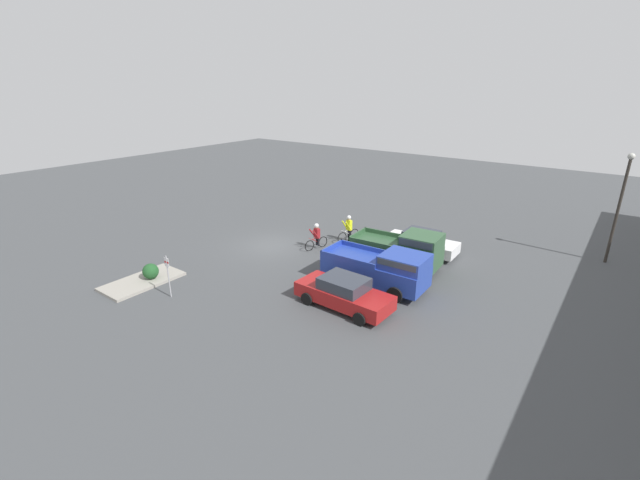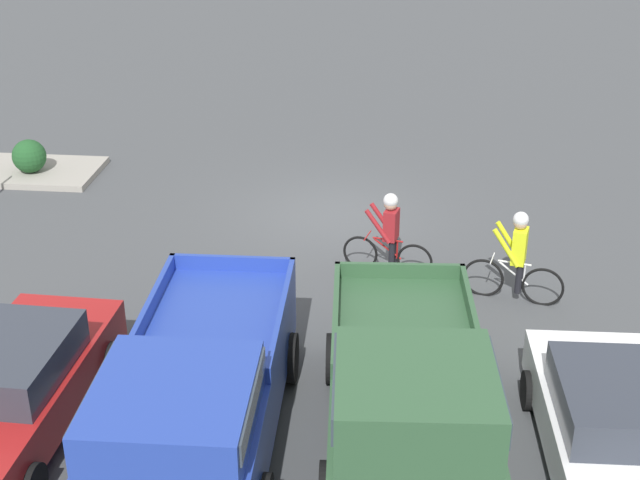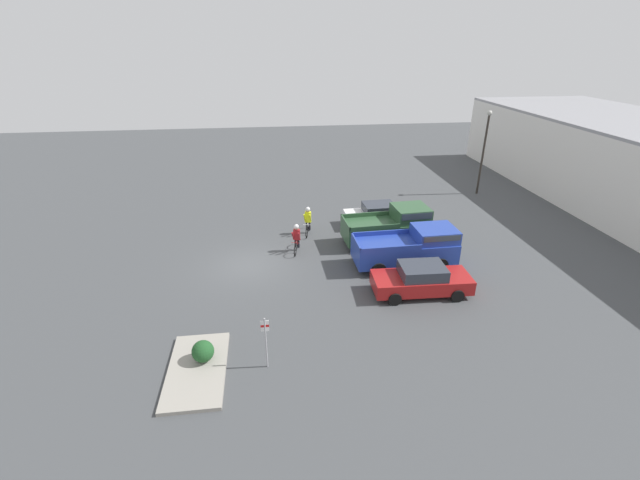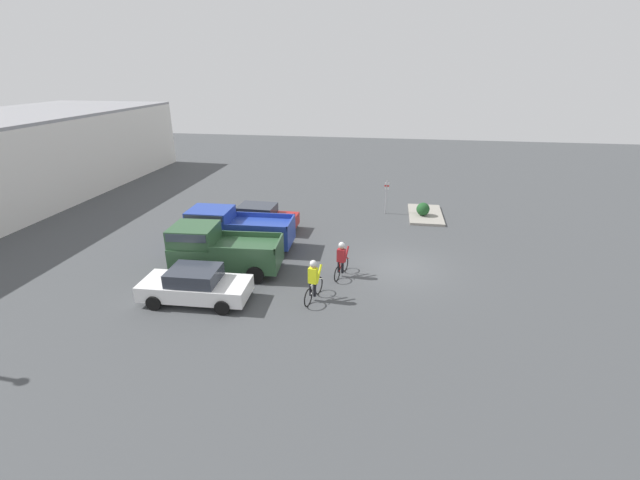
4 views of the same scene
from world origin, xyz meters
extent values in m
plane|color=#424447|center=(0.00, 0.00, 0.00)|extent=(80.00, 80.00, 0.00)
cube|color=white|center=(-4.49, 8.22, 0.57)|extent=(1.93, 4.41, 0.64)
cube|color=#2D333D|center=(-4.49, 8.22, 1.17)|extent=(1.67, 2.01, 0.55)
cylinder|color=black|center=(-3.56, 6.86, 0.30)|extent=(0.20, 0.61, 0.60)
cube|color=#2D5133|center=(-1.69, 7.90, 0.87)|extent=(2.39, 5.06, 1.03)
cube|color=#2D5133|center=(-1.79, 9.38, 1.80)|extent=(2.03, 2.09, 0.83)
cube|color=#333D47|center=(-1.79, 9.38, 1.99)|extent=(2.09, 1.94, 0.37)
cube|color=#2D5133|center=(-2.63, 6.85, 1.51)|extent=(0.27, 2.96, 0.25)
cube|color=#2D5133|center=(-0.63, 6.98, 1.51)|extent=(0.27, 2.96, 0.25)
cube|color=#2D5133|center=(-1.54, 5.48, 1.51)|extent=(2.08, 0.21, 0.25)
cylinder|color=black|center=(-2.63, 6.31, 0.40)|extent=(0.27, 0.81, 0.80)
cylinder|color=black|center=(-0.56, 6.44, 0.40)|extent=(0.27, 0.81, 0.80)
cube|color=#233D9E|center=(1.11, 8.17, 0.89)|extent=(2.19, 5.40, 1.05)
cube|color=#233D9E|center=(1.06, 9.78, 1.75)|extent=(1.94, 2.19, 0.67)
cube|color=#333D47|center=(1.06, 9.78, 1.90)|extent=(2.00, 2.02, 0.30)
cube|color=#233D9E|center=(0.15, 7.08, 1.54)|extent=(0.16, 3.21, 0.25)
cube|color=#233D9E|center=(2.12, 7.13, 1.54)|extent=(0.16, 3.21, 0.25)
cube|color=#233D9E|center=(1.17, 5.54, 1.54)|extent=(2.05, 0.13, 0.25)
cylinder|color=black|center=(0.12, 6.49, 0.40)|extent=(0.24, 0.80, 0.80)
cylinder|color=black|center=(2.17, 6.54, 0.40)|extent=(0.24, 0.80, 0.80)
cube|color=maroon|center=(3.91, 8.15, 0.60)|extent=(1.93, 4.66, 0.68)
cube|color=#2D333D|center=(3.91, 8.15, 1.21)|extent=(1.67, 2.12, 0.55)
cylinder|color=black|center=(2.97, 6.71, 0.31)|extent=(0.20, 0.62, 0.61)
cylinder|color=black|center=(4.75, 6.65, 0.31)|extent=(0.20, 0.62, 0.61)
torus|color=black|center=(-0.76, 2.51, 0.33)|extent=(0.70, 0.22, 0.71)
torus|color=black|center=(-1.83, 2.77, 0.33)|extent=(0.70, 0.22, 0.71)
cylinder|color=maroon|center=(-1.29, 2.64, 0.50)|extent=(0.56, 0.17, 0.38)
cylinder|color=maroon|center=(-1.29, 2.64, 0.70)|extent=(0.60, 0.18, 0.04)
cylinder|color=maroon|center=(-1.48, 2.68, 0.50)|extent=(0.04, 0.04, 0.35)
cylinder|color=maroon|center=(-0.89, 2.54, 0.72)|extent=(0.13, 0.45, 0.02)
cylinder|color=black|center=(-1.38, 2.75, 0.46)|extent=(0.14, 0.14, 0.53)
cylinder|color=black|center=(-1.42, 2.58, 0.46)|extent=(0.14, 0.14, 0.53)
cube|color=maroon|center=(-1.34, 2.65, 1.03)|extent=(0.32, 0.41, 0.61)
cylinder|color=maroon|center=(-1.09, 2.76, 1.03)|extent=(0.54, 0.21, 0.66)
cylinder|color=maroon|center=(-1.17, 2.43, 1.03)|extent=(0.54, 0.21, 0.66)
sphere|color=tan|center=(-1.32, 2.64, 1.46)|extent=(0.26, 0.26, 0.26)
sphere|color=silver|center=(-1.32, 2.64, 1.53)|extent=(0.28, 0.28, 0.28)
torus|color=black|center=(-3.09, 3.39, 0.36)|extent=(0.76, 0.23, 0.77)
torus|color=black|center=(-4.15, 3.65, 0.36)|extent=(0.76, 0.23, 0.77)
cylinder|color=white|center=(-3.62, 3.52, 0.55)|extent=(0.56, 0.17, 0.41)
cylinder|color=white|center=(-3.62, 3.52, 0.76)|extent=(0.59, 0.18, 0.04)
cylinder|color=white|center=(-3.81, 3.56, 0.55)|extent=(0.04, 0.04, 0.38)
cylinder|color=white|center=(-3.22, 3.42, 0.79)|extent=(0.13, 0.45, 0.02)
cylinder|color=black|center=(-3.71, 3.63, 0.50)|extent=(0.14, 0.14, 0.57)
cylinder|color=black|center=(-3.75, 3.46, 0.50)|extent=(0.14, 0.14, 0.57)
cube|color=yellow|center=(-3.67, 3.53, 1.11)|extent=(0.32, 0.41, 0.66)
cylinder|color=yellow|center=(-3.42, 3.65, 1.12)|extent=(0.54, 0.21, 0.71)
cylinder|color=yellow|center=(-3.50, 3.31, 1.12)|extent=(0.54, 0.21, 0.71)
sphere|color=tan|center=(-3.65, 3.52, 1.57)|extent=(0.25, 0.25, 0.25)
sphere|color=silver|center=(-3.65, 3.52, 1.63)|extent=(0.28, 0.28, 0.28)
cube|color=gray|center=(8.04, -1.76, 0.07)|extent=(3.97, 2.09, 0.15)
sphere|color=#1E4C23|center=(7.62, -1.54, 0.56)|extent=(0.82, 0.82, 0.82)
camera|label=1|loc=(18.76, 17.78, 9.88)|focal=24.00mm
camera|label=2|loc=(-1.53, 18.22, 8.12)|focal=50.00mm
camera|label=3|loc=(20.62, 1.18, 11.04)|focal=24.00mm
camera|label=4|loc=(-18.82, 0.82, 8.91)|focal=24.00mm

